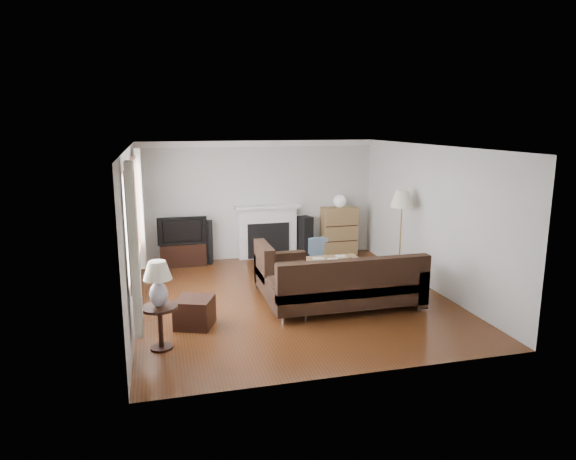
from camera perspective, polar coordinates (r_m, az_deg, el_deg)
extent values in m
cube|color=#502811|center=(8.65, 0.50, -7.55)|extent=(5.10, 5.60, 0.04)
cube|color=white|center=(8.16, 0.53, 9.23)|extent=(5.10, 5.60, 0.04)
cube|color=silver|center=(10.96, -3.19, 3.34)|extent=(5.00, 0.04, 2.50)
cube|color=silver|center=(5.78, 7.57, -4.63)|extent=(5.00, 0.04, 2.50)
cube|color=silver|center=(8.06, -16.94, -0.30)|extent=(0.04, 5.50, 2.50)
cube|color=silver|center=(9.27, 15.63, 1.33)|extent=(0.04, 5.50, 2.50)
cube|color=brown|center=(7.80, -16.76, 1.57)|extent=(0.12, 2.74, 1.54)
cube|color=beige|center=(6.34, -16.71, -2.14)|extent=(0.10, 0.35, 2.10)
cube|color=beige|center=(9.32, -16.07, 2.30)|extent=(0.10, 0.35, 2.10)
cube|color=white|center=(11.00, -2.27, -0.18)|extent=(1.40, 0.26, 1.15)
cube|color=black|center=(10.72, -11.58, -2.64)|extent=(0.92, 0.41, 0.46)
imported|color=black|center=(10.61, -11.70, 0.04)|extent=(0.98, 0.13, 0.57)
cube|color=black|center=(10.75, -9.06, -1.35)|extent=(0.30, 0.33, 0.88)
cube|color=black|center=(11.13, 1.90, -0.73)|extent=(0.33, 0.36, 0.89)
cube|color=olive|center=(11.34, 5.68, -0.11)|extent=(0.77, 0.36, 1.06)
sphere|color=white|center=(11.22, 5.75, 3.20)|extent=(0.27, 0.27, 0.27)
cube|color=black|center=(8.08, 6.43, -5.90)|extent=(2.60, 1.90, 0.84)
cube|color=olive|center=(9.55, 4.86, -4.39)|extent=(1.06, 0.59, 0.41)
cube|color=black|center=(7.56, -10.33, -8.98)|extent=(0.65, 0.65, 0.42)
cube|color=#A58339|center=(9.65, 12.39, -0.59)|extent=(0.56, 0.56, 1.68)
cube|color=black|center=(6.92, -13.98, -10.48)|extent=(0.46, 0.46, 0.58)
cube|color=silver|center=(6.72, -14.23, -5.86)|extent=(0.36, 0.36, 0.59)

